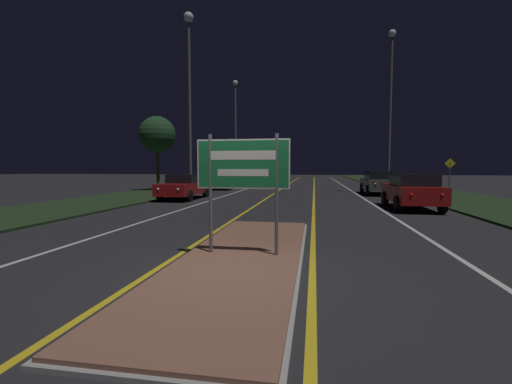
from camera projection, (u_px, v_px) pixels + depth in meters
name	position (u px, v px, depth m)	size (l,w,h in m)	color
ground_plane	(233.00, 272.00, 5.88)	(160.00, 160.00, 0.00)	#232326
median_island	(243.00, 256.00, 6.75)	(2.33, 8.01, 0.10)	#999993
verge_left	(176.00, 190.00, 27.14)	(5.00, 100.00, 0.08)	#1E3319
verge_right	(432.00, 193.00, 23.95)	(5.00, 100.00, 0.08)	#1E3319
centre_line_yellow_left	(284.00, 187.00, 30.69)	(0.12, 70.00, 0.01)	gold
centre_line_yellow_right	(314.00, 188.00, 30.23)	(0.12, 70.00, 0.01)	gold
lane_line_white_left	(252.00, 187.00, 31.17)	(0.12, 70.00, 0.01)	silver
lane_line_white_right	(347.00, 188.00, 29.75)	(0.12, 70.00, 0.01)	silver
edge_line_white_left	(221.00, 187.00, 31.67)	(0.10, 70.00, 0.01)	silver
edge_line_white_right	(383.00, 188.00, 29.25)	(0.10, 70.00, 0.01)	silver
highway_sign	(243.00, 170.00, 6.62)	(1.83, 0.07, 2.34)	#56565B
streetlight_left_near	(189.00, 73.00, 21.36)	(0.62, 0.62, 11.38)	#56565B
streetlight_left_far	(235.00, 120.00, 33.41)	(0.51, 0.51, 10.25)	#56565B
streetlight_right_near	(391.00, 94.00, 23.07)	(0.50, 0.50, 10.97)	#56565B
car_receding_0	(412.00, 191.00, 14.76)	(1.89, 4.14, 1.51)	maroon
car_receding_1	(379.00, 182.00, 22.72)	(1.98, 4.54, 1.56)	#4C514C
car_approaching_0	(185.00, 186.00, 19.46)	(1.85, 4.45, 1.40)	maroon
car_approaching_1	(225.00, 180.00, 28.69)	(1.88, 4.71, 1.43)	black
warning_sign	(450.00, 174.00, 19.96)	(0.60, 0.06, 2.25)	#56565B
roadside_palm_left	(157.00, 135.00, 26.03)	(2.76, 2.76, 5.60)	#4C3823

